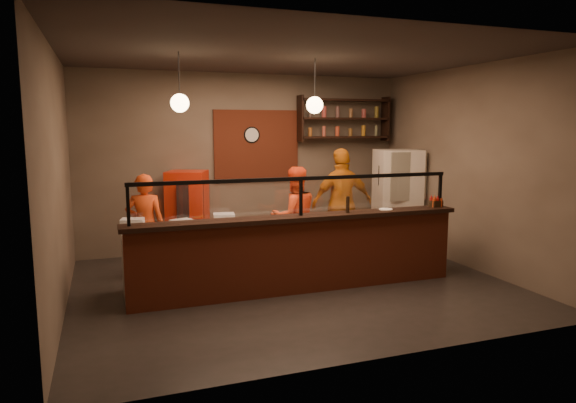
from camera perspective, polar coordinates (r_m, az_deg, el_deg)
name	(u,v)px	position (r m, az deg, el deg)	size (l,w,h in m)	color
floor	(293,285)	(7.44, 0.56, -9.25)	(6.00, 6.00, 0.00)	black
ceiling	(293,55)	(7.16, 0.59, 15.97)	(6.00, 6.00, 0.00)	#362E2A
wall_back	(246,162)	(9.50, -4.69, 4.38)	(6.00, 6.00, 0.00)	#6C5E4F
wall_left	(57,181)	(6.71, -24.25, 2.06)	(5.00, 5.00, 0.00)	#6C5E4F
wall_right	(471,168)	(8.64, 19.62, 3.54)	(5.00, 5.00, 0.00)	#6C5E4F
wall_front	(386,196)	(4.87, 10.85, 0.57)	(6.00, 6.00, 0.00)	#6C5E4F
brick_patch	(257,146)	(9.51, -3.49, 6.20)	(1.60, 0.04, 1.30)	maroon
service_counter	(301,256)	(7.03, 1.42, -6.06)	(4.60, 0.25, 1.00)	maroon
counter_ledge	(301,218)	(6.92, 1.43, -1.80)	(4.70, 0.37, 0.06)	black
worktop_cabinet	(288,253)	(7.51, 0.03, -5.73)	(4.60, 0.75, 0.85)	gray
worktop	(288,223)	(7.41, 0.03, -2.35)	(4.60, 0.75, 0.05)	silver
sneeze_guard	(301,193)	(6.87, 1.44, 0.99)	(4.50, 0.05, 0.52)	white
wall_shelving	(344,119)	(9.98, 6.26, 9.13)	(1.84, 0.28, 0.85)	black
wall_clock	(252,135)	(9.47, -4.07, 7.40)	(0.30, 0.30, 0.04)	black
pendant_left	(180,103)	(6.93, -11.93, 10.67)	(0.24, 0.24, 0.77)	black
pendant_right	(315,105)	(7.44, 2.98, 10.66)	(0.24, 0.24, 0.77)	black
cook_left	(145,226)	(7.95, -15.57, -2.62)	(0.57, 0.37, 1.56)	#E04315
cook_mid	(295,217)	(8.23, 0.74, -1.74)	(0.79, 0.61, 1.62)	#E93F15
cook_right	(342,203)	(8.86, 6.03, -0.20)	(1.11, 0.46, 1.89)	#C46B12
fridge	(397,199)	(9.68, 12.01, 0.22)	(0.76, 0.71, 1.83)	silver
red_cooler	(188,214)	(9.03, -11.07, -1.39)	(0.64, 0.59, 1.50)	red
pizza_dough	(298,219)	(7.53, 1.11, -1.94)	(0.44, 0.44, 0.01)	#F0E4CC
prep_tub_a	(133,224)	(7.08, -16.89, -2.41)	(0.29, 0.23, 0.14)	silver
prep_tub_b	(224,219)	(7.22, -7.12, -1.90)	(0.29, 0.23, 0.15)	silver
prep_tub_c	(182,225)	(6.89, -11.67, -2.54)	(0.27, 0.22, 0.14)	silver
rolling_pin	(201,223)	(7.21, -9.65, -2.35)	(0.05, 0.05, 0.32)	yellow
condiment_caddy	(436,204)	(7.98, 16.11, -0.22)	(0.17, 0.13, 0.09)	black
pepper_mill	(348,205)	(7.16, 6.65, -0.35)	(0.05, 0.05, 0.23)	black
small_plate	(386,209)	(7.52, 10.82, -0.86)	(0.20, 0.20, 0.01)	white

